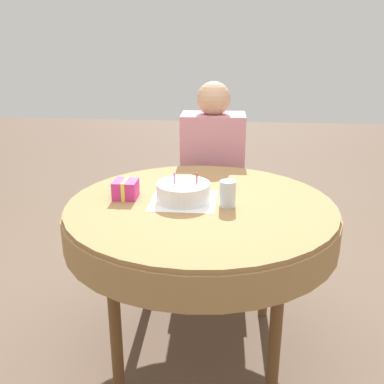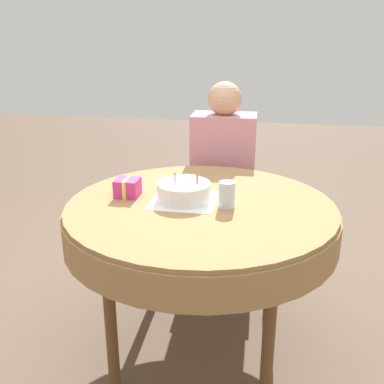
# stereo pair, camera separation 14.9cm
# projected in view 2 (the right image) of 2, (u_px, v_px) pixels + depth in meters

# --- Properties ---
(ground_plane) EXTENTS (12.00, 12.00, 0.00)m
(ground_plane) POSITION_uv_depth(u_px,v_px,m) (200.00, 349.00, 2.21)
(ground_plane) COLOR brown
(dining_table) EXTENTS (1.19, 1.19, 0.77)m
(dining_table) POSITION_uv_depth(u_px,v_px,m) (200.00, 222.00, 1.98)
(dining_table) COLOR #9E7547
(dining_table) RESTS_ON ground_plane
(chair) EXTENTS (0.42, 0.42, 0.99)m
(chair) POSITION_uv_depth(u_px,v_px,m) (224.00, 190.00, 2.86)
(chair) COLOR #4C331E
(chair) RESTS_ON ground_plane
(person) EXTENTS (0.38, 0.34, 1.21)m
(person) POSITION_uv_depth(u_px,v_px,m) (223.00, 164.00, 2.70)
(person) COLOR tan
(person) RESTS_ON ground_plane
(napkin) EXTENTS (0.29, 0.29, 0.00)m
(napkin) POSITION_uv_depth(u_px,v_px,m) (184.00, 200.00, 1.99)
(napkin) COLOR white
(napkin) RESTS_ON dining_table
(birthday_cake) EXTENTS (0.24, 0.24, 0.13)m
(birthday_cake) POSITION_uv_depth(u_px,v_px,m) (184.00, 191.00, 1.97)
(birthday_cake) COLOR white
(birthday_cake) RESTS_ON dining_table
(drinking_glass) EXTENTS (0.07, 0.07, 0.11)m
(drinking_glass) POSITION_uv_depth(u_px,v_px,m) (227.00, 195.00, 1.89)
(drinking_glass) COLOR silver
(drinking_glass) RESTS_ON dining_table
(gift_box) EXTENTS (0.10, 0.11, 0.09)m
(gift_box) POSITION_uv_depth(u_px,v_px,m) (128.00, 188.00, 2.03)
(gift_box) COLOR #D13384
(gift_box) RESTS_ON dining_table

